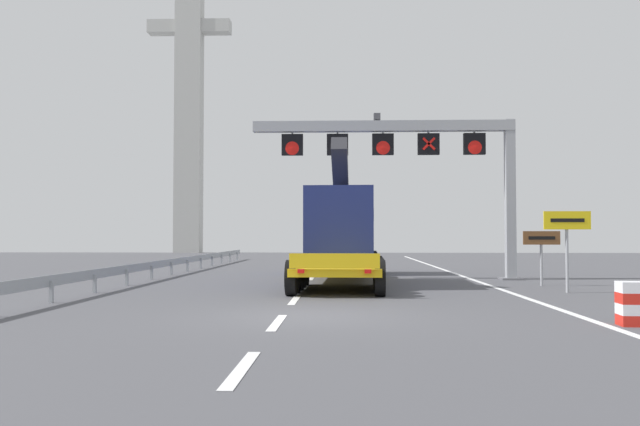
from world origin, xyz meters
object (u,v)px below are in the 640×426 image
at_px(heavy_haul_truck_yellow, 343,232).
at_px(bridge_pylon_distant, 189,67).
at_px(overhead_lane_gantry, 416,151).
at_px(exit_sign_yellow, 567,231).
at_px(tourist_info_sign_brown, 542,245).

xyz_separation_m(heavy_haul_truck_yellow, bridge_pylon_distant, (-16.81, 43.03, 18.21)).
bearing_deg(overhead_lane_gantry, exit_sign_yellow, -57.15).
height_order(heavy_haul_truck_yellow, bridge_pylon_distant, bridge_pylon_distant).
distance_m(exit_sign_yellow, tourist_info_sign_brown, 3.01).
bearing_deg(tourist_info_sign_brown, bridge_pylon_distant, 117.62).
height_order(overhead_lane_gantry, bridge_pylon_distant, bridge_pylon_distant).
relative_size(exit_sign_yellow, bridge_pylon_distant, 0.07).
bearing_deg(exit_sign_yellow, heavy_haul_truck_yellow, 140.38).
bearing_deg(exit_sign_yellow, tourist_info_sign_brown, 88.90).
distance_m(overhead_lane_gantry, tourist_info_sign_brown, 6.69).
bearing_deg(overhead_lane_gantry, tourist_info_sign_brown, -39.30).
distance_m(heavy_haul_truck_yellow, bridge_pylon_distant, 49.66).
height_order(overhead_lane_gantry, tourist_info_sign_brown, overhead_lane_gantry).
xyz_separation_m(overhead_lane_gantry, tourist_info_sign_brown, (4.19, -3.43, -3.92)).
height_order(exit_sign_yellow, bridge_pylon_distant, bridge_pylon_distant).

